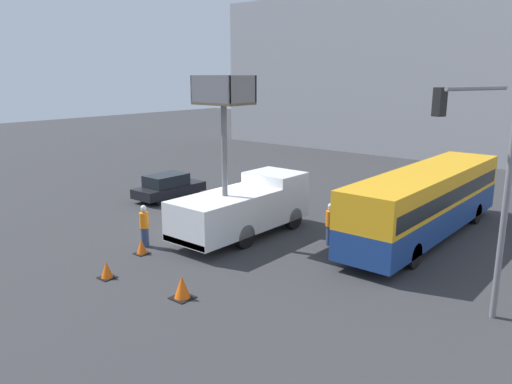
{
  "coord_description": "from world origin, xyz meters",
  "views": [
    {
      "loc": [
        15.3,
        -16.32,
        7.06
      ],
      "look_at": [
        1.25,
        0.48,
        1.85
      ],
      "focal_mm": 35.0,
      "sensor_mm": 36.0,
      "label": 1
    }
  ],
  "objects_px": {
    "traffic_light_pole": "(483,161)",
    "traffic_cone_far_side": "(182,288)",
    "traffic_cone_mid_road": "(142,247)",
    "parked_car_curbside": "(168,187)",
    "traffic_cone_near_truck": "(107,270)",
    "city_bus": "(427,199)",
    "utility_truck": "(244,204)",
    "road_worker_directing": "(330,224)",
    "road_worker_near_truck": "(144,226)"
  },
  "relations": [
    {
      "from": "utility_truck",
      "to": "traffic_cone_near_truck",
      "type": "distance_m",
      "value": 6.83
    },
    {
      "from": "utility_truck",
      "to": "city_bus",
      "type": "bearing_deg",
      "value": 37.92
    },
    {
      "from": "road_worker_directing",
      "to": "traffic_cone_mid_road",
      "type": "bearing_deg",
      "value": -70.47
    },
    {
      "from": "traffic_light_pole",
      "to": "traffic_cone_mid_road",
      "type": "bearing_deg",
      "value": -162.45
    },
    {
      "from": "traffic_cone_mid_road",
      "to": "parked_car_curbside",
      "type": "distance_m",
      "value": 9.04
    },
    {
      "from": "traffic_cone_near_truck",
      "to": "traffic_cone_mid_road",
      "type": "bearing_deg",
      "value": 114.08
    },
    {
      "from": "city_bus",
      "to": "traffic_cone_near_truck",
      "type": "relative_size",
      "value": 19.27
    },
    {
      "from": "utility_truck",
      "to": "parked_car_curbside",
      "type": "distance_m",
      "value": 8.11
    },
    {
      "from": "road_worker_directing",
      "to": "traffic_cone_near_truck",
      "type": "bearing_deg",
      "value": -55.74
    },
    {
      "from": "traffic_cone_mid_road",
      "to": "traffic_cone_near_truck",
      "type": "bearing_deg",
      "value": -65.92
    },
    {
      "from": "city_bus",
      "to": "traffic_light_pole",
      "type": "xyz_separation_m",
      "value": [
        3.66,
        -5.62,
        2.8
      ]
    },
    {
      "from": "utility_truck",
      "to": "city_bus",
      "type": "relative_size",
      "value": 0.58
    },
    {
      "from": "traffic_cone_far_side",
      "to": "utility_truck",
      "type": "bearing_deg",
      "value": 113.85
    },
    {
      "from": "traffic_cone_mid_road",
      "to": "parked_car_curbside",
      "type": "bearing_deg",
      "value": 132.78
    },
    {
      "from": "utility_truck",
      "to": "traffic_light_pole",
      "type": "relative_size",
      "value": 1.01
    },
    {
      "from": "traffic_light_pole",
      "to": "traffic_cone_mid_road",
      "type": "relative_size",
      "value": 11.3
    },
    {
      "from": "road_worker_near_truck",
      "to": "traffic_cone_near_truck",
      "type": "relative_size",
      "value": 2.88
    },
    {
      "from": "traffic_cone_near_truck",
      "to": "traffic_cone_far_side",
      "type": "bearing_deg",
      "value": 10.53
    },
    {
      "from": "utility_truck",
      "to": "traffic_light_pole",
      "type": "bearing_deg",
      "value": -4.2
    },
    {
      "from": "traffic_cone_mid_road",
      "to": "traffic_cone_far_side",
      "type": "xyz_separation_m",
      "value": [
        4.31,
        -1.7,
        0.08
      ]
    },
    {
      "from": "road_worker_directing",
      "to": "parked_car_curbside",
      "type": "relative_size",
      "value": 0.43
    },
    {
      "from": "road_worker_near_truck",
      "to": "traffic_cone_far_side",
      "type": "bearing_deg",
      "value": -168.64
    },
    {
      "from": "utility_truck",
      "to": "traffic_cone_far_side",
      "type": "xyz_separation_m",
      "value": [
        2.69,
        -6.09,
        -1.11
      ]
    },
    {
      "from": "utility_truck",
      "to": "road_worker_directing",
      "type": "bearing_deg",
      "value": 21.23
    },
    {
      "from": "road_worker_near_truck",
      "to": "parked_car_curbside",
      "type": "bearing_deg",
      "value": -10.38
    },
    {
      "from": "road_worker_near_truck",
      "to": "traffic_cone_mid_road",
      "type": "bearing_deg",
      "value": 170.06
    },
    {
      "from": "road_worker_near_truck",
      "to": "parked_car_curbside",
      "type": "distance_m",
      "value": 8.15
    },
    {
      "from": "road_worker_directing",
      "to": "traffic_light_pole",
      "type": "bearing_deg",
      "value": 43.06
    },
    {
      "from": "city_bus",
      "to": "traffic_cone_far_side",
      "type": "height_order",
      "value": "city_bus"
    },
    {
      "from": "utility_truck",
      "to": "traffic_light_pole",
      "type": "distance_m",
      "value": 10.43
    },
    {
      "from": "road_worker_near_truck",
      "to": "road_worker_directing",
      "type": "bearing_deg",
      "value": -101.68
    },
    {
      "from": "road_worker_near_truck",
      "to": "road_worker_directing",
      "type": "distance_m",
      "value": 7.76
    },
    {
      "from": "city_bus",
      "to": "road_worker_near_truck",
      "type": "relative_size",
      "value": 6.7
    },
    {
      "from": "utility_truck",
      "to": "traffic_cone_far_side",
      "type": "relative_size",
      "value": 9.05
    },
    {
      "from": "city_bus",
      "to": "traffic_cone_near_truck",
      "type": "height_order",
      "value": "city_bus"
    },
    {
      "from": "traffic_light_pole",
      "to": "utility_truck",
      "type": "bearing_deg",
      "value": 175.8
    },
    {
      "from": "parked_car_curbside",
      "to": "road_worker_directing",
      "type": "bearing_deg",
      "value": -4.28
    },
    {
      "from": "traffic_light_pole",
      "to": "road_worker_directing",
      "type": "distance_m",
      "value": 7.64
    },
    {
      "from": "traffic_cone_near_truck",
      "to": "traffic_cone_mid_road",
      "type": "xyz_separation_m",
      "value": [
        -1.03,
        2.31,
        -0.0
      ]
    },
    {
      "from": "traffic_light_pole",
      "to": "traffic_cone_far_side",
      "type": "relative_size",
      "value": 8.99
    },
    {
      "from": "traffic_light_pole",
      "to": "traffic_cone_mid_road",
      "type": "height_order",
      "value": "traffic_light_pole"
    },
    {
      "from": "traffic_light_pole",
      "to": "traffic_cone_near_truck",
      "type": "xyz_separation_m",
      "value": [
        -10.52,
        -5.97,
        -4.29
      ]
    },
    {
      "from": "city_bus",
      "to": "traffic_cone_near_truck",
      "type": "distance_m",
      "value": 13.56
    },
    {
      "from": "parked_car_curbside",
      "to": "traffic_cone_mid_road",
      "type": "bearing_deg",
      "value": -47.22
    },
    {
      "from": "traffic_cone_near_truck",
      "to": "traffic_cone_far_side",
      "type": "xyz_separation_m",
      "value": [
        3.28,
        0.61,
        0.07
      ]
    },
    {
      "from": "city_bus",
      "to": "parked_car_curbside",
      "type": "xyz_separation_m",
      "value": [
        -14.04,
        -2.65,
        -1.04
      ]
    },
    {
      "from": "traffic_cone_near_truck",
      "to": "parked_car_curbside",
      "type": "bearing_deg",
      "value": 128.72
    },
    {
      "from": "road_worker_directing",
      "to": "parked_car_curbside",
      "type": "height_order",
      "value": "road_worker_directing"
    },
    {
      "from": "traffic_cone_mid_road",
      "to": "traffic_cone_far_side",
      "type": "distance_m",
      "value": 4.64
    },
    {
      "from": "road_worker_directing",
      "to": "traffic_cone_far_side",
      "type": "bearing_deg",
      "value": -35.28
    }
  ]
}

